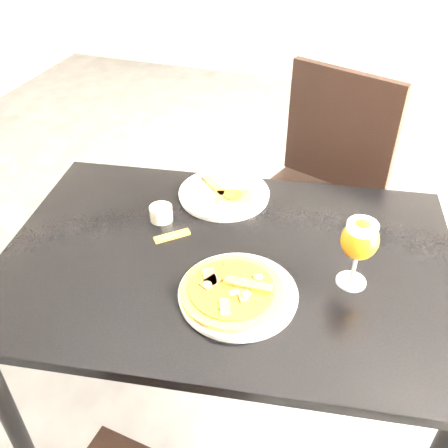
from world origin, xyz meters
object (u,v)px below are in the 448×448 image
(pizza, at_px, (232,290))
(beer_glass, at_px, (360,240))
(chair_far, at_px, (316,194))
(dining_table, at_px, (227,281))

(pizza, distance_m, beer_glass, 0.32)
(chair_far, bearing_deg, pizza, -76.20)
(dining_table, relative_size, chair_far, 1.31)
(dining_table, height_order, beer_glass, beer_glass)
(dining_table, relative_size, beer_glass, 6.94)
(dining_table, bearing_deg, beer_glass, -8.04)
(beer_glass, bearing_deg, dining_table, -179.45)
(chair_far, distance_m, pizza, 0.85)
(dining_table, distance_m, chair_far, 0.70)
(pizza, height_order, beer_glass, beer_glass)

